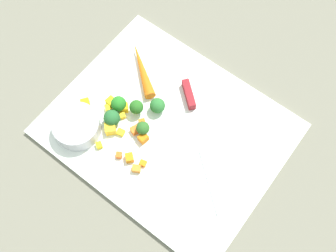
{
  "coord_description": "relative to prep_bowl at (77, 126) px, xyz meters",
  "views": [
    {
      "loc": [
        -0.2,
        0.27,
        0.8
      ],
      "look_at": [
        0.0,
        0.0,
        0.02
      ],
      "focal_mm": 42.76,
      "sensor_mm": 36.0,
      "label": 1
    }
  ],
  "objects": [
    {
      "name": "carrot_dice_6",
      "position": [
        -0.12,
        -0.07,
        -0.01
      ],
      "size": [
        0.02,
        0.02,
        0.02
      ],
      "primitive_type": "cube",
      "rotation": [
        0.0,
        0.0,
        1.37
      ],
      "color": "orange",
      "rests_on": "cutting_board"
    },
    {
      "name": "carrot_dice_4",
      "position": [
        -0.1,
        -0.09,
        -0.01
      ],
      "size": [
        0.02,
        0.02,
        0.01
      ],
      "primitive_type": "cube",
      "rotation": [
        0.0,
        0.0,
        2.5
      ],
      "color": "orange",
      "rests_on": "cutting_board"
    },
    {
      "name": "pepper_dice_6",
      "position": [
        -0.01,
        -0.09,
        -0.01
      ],
      "size": [
        0.02,
        0.02,
        0.02
      ],
      "primitive_type": "cube",
      "rotation": [
        0.0,
        0.0,
        3.02
      ],
      "color": "yellow",
      "rests_on": "cutting_board"
    },
    {
      "name": "pepper_dice_4",
      "position": [
        -0.05,
        -0.1,
        -0.01
      ],
      "size": [
        0.02,
        0.02,
        0.02
      ],
      "primitive_type": "cube",
      "rotation": [
        0.0,
        0.0,
        0.74
      ],
      "color": "yellow",
      "rests_on": "cutting_board"
    },
    {
      "name": "pepper_dice_5",
      "position": [
        -0.05,
        -0.08,
        -0.01
      ],
      "size": [
        0.02,
        0.02,
        0.01
      ],
      "primitive_type": "cube",
      "rotation": [
        0.0,
        0.0,
        2.57
      ],
      "color": "yellow",
      "rests_on": "cutting_board"
    },
    {
      "name": "prep_bowl",
      "position": [
        0.0,
        0.0,
        0.0
      ],
      "size": [
        0.1,
        0.1,
        0.04
      ],
      "primitive_type": "cylinder",
      "color": "silver",
      "rests_on": "cutting_board"
    },
    {
      "name": "pepper_dice_3",
      "position": [
        -0.02,
        -0.08,
        -0.01
      ],
      "size": [
        0.02,
        0.02,
        0.01
      ],
      "primitive_type": "cube",
      "rotation": [
        0.0,
        0.0,
        2.47
      ],
      "color": "yellow",
      "rests_on": "cutting_board"
    },
    {
      "name": "pepper_dice_2",
      "position": [
        -0.06,
        0.0,
        -0.01
      ],
      "size": [
        0.02,
        0.02,
        0.01
      ],
      "primitive_type": "cube",
      "rotation": [
        0.0,
        0.0,
        2.61
      ],
      "color": "yellow",
      "rests_on": "cutting_board"
    },
    {
      "name": "carrot_dice_2",
      "position": [
        -0.16,
        -0.02,
        -0.01
      ],
      "size": [
        0.02,
        0.02,
        0.01
      ],
      "primitive_type": "cube",
      "rotation": [
        0.0,
        0.0,
        1.86
      ],
      "color": "orange",
      "rests_on": "cutting_board"
    },
    {
      "name": "pepper_dice_7",
      "position": [
        -0.06,
        -0.04,
        -0.01
      ],
      "size": [
        0.03,
        0.03,
        0.02
      ],
      "primitive_type": "cube",
      "rotation": [
        0.0,
        0.0,
        2.38
      ],
      "color": "yellow",
      "rests_on": "cutting_board"
    },
    {
      "name": "carrot_dice_3",
      "position": [
        -0.15,
        -0.01,
        -0.01
      ],
      "size": [
        0.02,
        0.02,
        0.01
      ],
      "primitive_type": "cube",
      "rotation": [
        0.0,
        0.0,
        0.52
      ],
      "color": "orange",
      "rests_on": "cutting_board"
    },
    {
      "name": "broccoli_floret_4",
      "position": [
        -0.1,
        -0.14,
        0.0
      ],
      "size": [
        0.03,
        0.03,
        0.04
      ],
      "color": "#89AD5B",
      "rests_on": "cutting_board"
    },
    {
      "name": "broccoli_floret_2",
      "position": [
        -0.07,
        -0.11,
        0.0
      ],
      "size": [
        0.03,
        0.03,
        0.04
      ],
      "color": "#89C262",
      "rests_on": "cutting_board"
    },
    {
      "name": "broccoli_floret_1",
      "position": [
        -0.11,
        -0.08,
        0.0
      ],
      "size": [
        0.03,
        0.03,
        0.04
      ],
      "color": "#85AF5B",
      "rests_on": "cutting_board"
    },
    {
      "name": "chef_knife",
      "position": [
        -0.18,
        -0.17,
        -0.01
      ],
      "size": [
        0.25,
        0.21,
        0.02
      ],
      "rotation": [
        0.0,
        0.0,
        2.45
      ],
      "color": "silver",
      "rests_on": "cutting_board"
    },
    {
      "name": "whole_carrot",
      "position": [
        -0.02,
        -0.2,
        -0.01
      ],
      "size": [
        0.13,
        0.11,
        0.03
      ],
      "primitive_type": "cone",
      "rotation": [
        1.57,
        0.0,
        0.94
      ],
      "color": "orange",
      "rests_on": "cutting_board"
    },
    {
      "name": "ground_plane",
      "position": [
        -0.15,
        -0.12,
        -0.03
      ],
      "size": [
        4.0,
        4.0,
        0.0
      ],
      "primitive_type": "plane",
      "color": "slate"
    },
    {
      "name": "cutting_board",
      "position": [
        -0.15,
        -0.12,
        -0.02
      ],
      "size": [
        0.48,
        0.39,
        0.01
      ],
      "primitive_type": "cube",
      "color": "white",
      "rests_on": "ground_plane"
    },
    {
      "name": "pepper_dice_0",
      "position": [
        -0.08,
        -0.05,
        -0.01
      ],
      "size": [
        0.02,
        0.02,
        0.01
      ],
      "primitive_type": "cube",
      "rotation": [
        0.0,
        0.0,
        1.79
      ],
      "color": "yellow",
      "rests_on": "cutting_board"
    },
    {
      "name": "broccoli_floret_3",
      "position": [
        -0.04,
        -0.09,
        0.0
      ],
      "size": [
        0.03,
        0.03,
        0.04
      ],
      "color": "#98AC62",
      "rests_on": "cutting_board"
    },
    {
      "name": "pepper_dice_1",
      "position": [
        0.03,
        -0.05,
        -0.01
      ],
      "size": [
        0.03,
        0.03,
        0.02
      ],
      "primitive_type": "cube",
      "rotation": [
        0.0,
        0.0,
        0.93
      ],
      "color": "yellow",
      "rests_on": "cutting_board"
    },
    {
      "name": "broccoli_floret_0",
      "position": [
        -0.05,
        -0.06,
        0.0
      ],
      "size": [
        0.04,
        0.04,
        0.04
      ],
      "color": "#84BC68",
      "rests_on": "cutting_board"
    },
    {
      "name": "carrot_dice_5",
      "position": [
        -0.11,
        -0.01,
        -0.01
      ],
      "size": [
        0.02,
        0.02,
        0.01
      ],
      "primitive_type": "cube",
      "rotation": [
        0.0,
        0.0,
        2.17
      ],
      "color": "orange",
      "rests_on": "cutting_board"
    },
    {
      "name": "carrot_dice_1",
      "position": [
        -0.1,
        -0.07,
        -0.01
      ],
      "size": [
        0.02,
        0.02,
        0.01
      ],
      "primitive_type": "cube",
      "rotation": [
        0.0,
        0.0,
        1.17
      ],
      "color": "orange",
      "rests_on": "cutting_board"
    },
    {
      "name": "carrot_dice_0",
      "position": [
        -0.13,
        -0.02,
        -0.01
      ],
      "size": [
        0.02,
        0.02,
        0.02
      ],
      "primitive_type": "cube",
      "rotation": [
        0.0,
        0.0,
        0.87
      ],
      "color": "orange",
      "rests_on": "cutting_board"
    }
  ]
}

